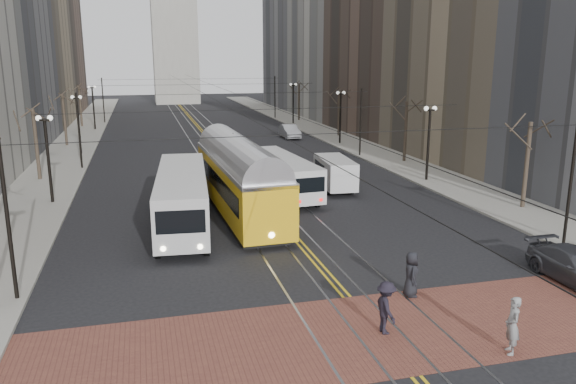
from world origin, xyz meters
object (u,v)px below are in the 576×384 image
sedan_grey (340,161)px  pedestrian_b (512,325)px  streetcar (239,184)px  pedestrian_a (411,274)px  pedestrian_d (386,308)px  sedan_silver (290,131)px  transit_bus (182,200)px  rear_bus (283,176)px  cargo_van (335,174)px

sedan_grey → pedestrian_b: size_ratio=2.10×
streetcar → pedestrian_a: bearing=-74.4°
pedestrian_b → pedestrian_d: (-3.41, 2.33, -0.03)m
sedan_silver → pedestrian_d: pedestrian_d is taller
transit_bus → sedan_grey: size_ratio=3.09×
rear_bus → pedestrian_a: size_ratio=5.51×
streetcar → sedan_grey: bearing=45.3°
sedan_grey → pedestrian_a: (-6.41, -26.20, 0.25)m
pedestrian_a → pedestrian_b: (1.10, -5.00, 0.05)m
cargo_van → pedestrian_a: 18.85m
pedestrian_b → sedan_grey: bearing=-170.1°
transit_bus → streetcar: 4.23m
pedestrian_a → sedan_grey: bearing=-0.3°
cargo_van → pedestrian_a: size_ratio=2.82×
cargo_van → sedan_grey: 8.28m
streetcar → pedestrian_a: streetcar is taller
rear_bus → pedestrian_d: rear_bus is taller
streetcar → pedestrian_b: bearing=-75.7°
pedestrian_a → rear_bus: bearing=15.7°
transit_bus → pedestrian_d: (5.91, -14.85, -0.62)m
sedan_grey → pedestrian_a: 26.98m
pedestrian_a → pedestrian_b: pedestrian_b is taller
streetcar → cargo_van: (7.81, 4.26, -0.65)m
rear_bus → pedestrian_b: bearing=-90.0°
rear_bus → sedan_silver: (7.69, 27.44, -0.54)m
transit_bus → pedestrian_b: 19.56m
streetcar → rear_bus: (3.82, 3.87, -0.47)m
streetcar → cargo_van: size_ratio=2.92×
rear_bus → cargo_van: bearing=1.0°
transit_bus → sedan_grey: transit_bus is taller
rear_bus → sedan_grey: rear_bus is taller
streetcar → rear_bus: 5.46m
pedestrian_a → pedestrian_d: size_ratio=0.98×
streetcar → sedan_silver: 33.38m
pedestrian_a → pedestrian_d: (-2.31, -2.67, 0.02)m
sedan_silver → streetcar: bearing=-109.6°
pedestrian_a → sedan_silver: bearing=4.7°
rear_bus → sedan_silver: 28.51m
pedestrian_b → pedestrian_d: bearing=-104.8°
streetcar → pedestrian_b: 20.13m
sedan_silver → rear_bus: bearing=-105.1°
cargo_van → transit_bus: bearing=-146.3°
cargo_van → pedestrian_a: bearing=-95.3°
cargo_van → pedestrian_b: size_ratio=2.69×
streetcar → sedan_silver: size_ratio=3.13×
streetcar → pedestrian_d: (2.26, -16.97, -0.85)m
transit_bus → pedestrian_b: size_ratio=6.47×
rear_bus → sedan_silver: bearing=69.8°
pedestrian_a → streetcar: bearing=31.1°
transit_bus → rear_bus: bearing=43.5°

